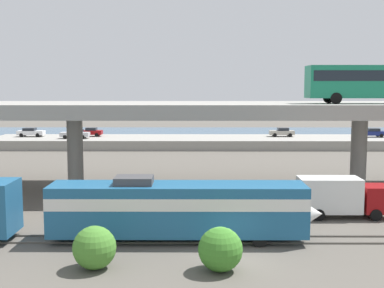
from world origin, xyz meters
The scene contains 16 objects.
ground_plane centered at (0.00, 0.00, 0.00)m, with size 260.00×260.00×0.00m, color #565149.
rail_strip_near centered at (0.00, 3.26, 0.06)m, with size 110.00×0.12×0.12m, color #59544C.
rail_strip_far centered at (0.00, 4.74, 0.06)m, with size 110.00×0.12×0.12m, color #59544C.
train_locomotive centered at (-2.38, 4.00, 2.19)m, with size 17.45×3.04×4.18m.
highway_overpass centered at (0.00, 20.00, 7.58)m, with size 96.00×12.93×8.38m.
transit_bus_on_overpass centered at (14.01, 17.83, 10.44)m, with size 12.00×2.68×3.40m.
service_truck_west centered at (8.96, 9.86, 1.64)m, with size 6.80×2.46×3.04m.
pier_parking_lot centered at (0.00, 55.00, 0.79)m, with size 71.75×11.53×1.58m, color gray.
parked_car_0 centered at (27.63, 55.68, 2.35)m, with size 4.31×1.92×1.50m.
parked_car_1 centered at (-21.60, 53.12, 2.35)m, with size 4.62×1.90×1.50m.
parked_car_2 centered at (12.71, 56.58, 2.35)m, with size 4.13×1.87×1.50m.
parked_car_3 centered at (-29.87, 56.16, 2.35)m, with size 4.42×1.96×1.50m.
parked_car_4 centered at (-19.87, 56.78, 2.35)m, with size 4.03×1.87×1.50m.
harbor_water centered at (0.00, 78.00, 0.00)m, with size 140.00×36.00×0.01m, color #385B7A.
shrub_left centered at (-7.54, -1.09, 1.18)m, with size 2.37×2.37×2.37m, color #45822D.
shrub_right centered at (-0.73, -1.39, 1.20)m, with size 2.40×2.40×2.40m, color #3B7D28.
Camera 1 is at (-2.11, -27.00, 9.78)m, focal length 46.28 mm.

